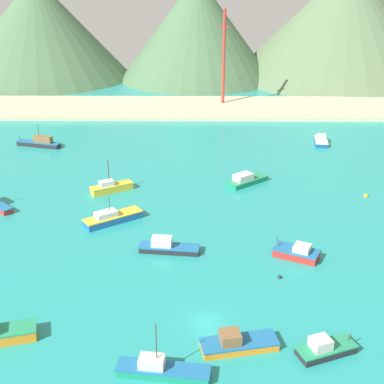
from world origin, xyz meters
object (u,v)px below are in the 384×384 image
(fishing_boat_6, at_px, (112,218))
(buoy_1, at_px, (366,196))
(fishing_boat_4, at_px, (246,180))
(fishing_boat_8, at_px, (40,143))
(fishing_boat_7, at_px, (297,252))
(fishing_boat_13, at_px, (111,187))
(radio_tower, at_px, (224,58))
(buoy_0, at_px, (280,277))
(fishing_boat_3, at_px, (321,141))
(fishing_boat_1, at_px, (237,343))
(fishing_boat_10, at_px, (325,348))
(fishing_boat_0, at_px, (167,247))
(fishing_boat_11, at_px, (161,369))

(fishing_boat_6, xyz_separation_m, buoy_1, (46.78, 11.40, -0.71))
(fishing_boat_4, bearing_deg, fishing_boat_8, 154.25)
(fishing_boat_4, distance_m, buoy_1, 23.24)
(fishing_boat_7, height_order, fishing_boat_13, fishing_boat_13)
(fishing_boat_6, height_order, buoy_1, fishing_boat_6)
(fishing_boat_6, xyz_separation_m, fishing_boat_7, (29.71, -11.58, -0.02))
(buoy_1, distance_m, radio_tower, 74.77)
(fishing_boat_7, relative_size, buoy_0, 11.82)
(fishing_boat_6, bearing_deg, fishing_boat_4, 35.85)
(fishing_boat_3, bearing_deg, fishing_boat_8, -177.49)
(fishing_boat_13, xyz_separation_m, radio_tower, (24.59, 67.28, 13.79))
(fishing_boat_1, bearing_deg, fishing_boat_4, 84.14)
(fishing_boat_4, relative_size, fishing_boat_8, 0.81)
(fishing_boat_7, height_order, buoy_1, fishing_boat_7)
(fishing_boat_6, relative_size, fishing_boat_10, 1.37)
(fishing_boat_0, relative_size, fishing_boat_8, 0.85)
(fishing_boat_6, xyz_separation_m, fishing_boat_11, (10.75, -36.79, -0.11))
(radio_tower, bearing_deg, fishing_boat_3, -58.45)
(fishing_boat_1, relative_size, fishing_boat_10, 1.26)
(fishing_boat_10, xyz_separation_m, buoy_0, (-2.82, 15.90, -0.67))
(fishing_boat_11, bearing_deg, buoy_0, 51.34)
(buoy_0, relative_size, buoy_1, 0.75)
(fishing_boat_4, bearing_deg, fishing_boat_13, -170.73)
(fishing_boat_7, xyz_separation_m, fishing_boat_11, (-18.95, -25.21, -0.09))
(buoy_1, bearing_deg, radio_tower, 109.38)
(fishing_boat_3, bearing_deg, fishing_boat_7, -105.50)
(fishing_boat_1, bearing_deg, fishing_boat_8, 120.32)
(fishing_boat_7, xyz_separation_m, buoy_0, (-3.41, -5.78, -0.73))
(fishing_boat_0, distance_m, fishing_boat_3, 64.12)
(fishing_boat_11, relative_size, buoy_1, 12.49)
(fishing_boat_0, height_order, fishing_boat_8, fishing_boat_8)
(fishing_boat_1, distance_m, fishing_boat_8, 84.77)
(fishing_boat_1, bearing_deg, radio_tower, 88.39)
(fishing_boat_4, distance_m, fishing_boat_6, 30.10)
(fishing_boat_1, bearing_deg, buoy_0, 64.97)
(fishing_boat_13, distance_m, buoy_0, 41.83)
(fishing_boat_0, relative_size, fishing_boat_10, 1.29)
(fishing_boat_1, distance_m, fishing_boat_3, 80.42)
(fishing_boat_0, height_order, fishing_boat_11, fishing_boat_11)
(fishing_boat_0, distance_m, fishing_boat_7, 19.75)
(fishing_boat_3, xyz_separation_m, fishing_boat_11, (-34.30, -80.54, 0.02))
(fishing_boat_0, xyz_separation_m, fishing_boat_6, (-10.03, 9.95, 0.05))
(fishing_boat_8, height_order, buoy_0, fishing_boat_8)
(fishing_boat_6, relative_size, buoy_0, 16.22)
(buoy_0, bearing_deg, fishing_boat_6, 146.57)
(fishing_boat_0, relative_size, fishing_boat_3, 1.29)
(fishing_boat_4, distance_m, radio_tower, 64.49)
(fishing_boat_3, relative_size, fishing_boat_8, 0.65)
(fishing_boat_13, bearing_deg, fishing_boat_0, -62.35)
(fishing_boat_4, distance_m, fishing_boat_8, 53.22)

